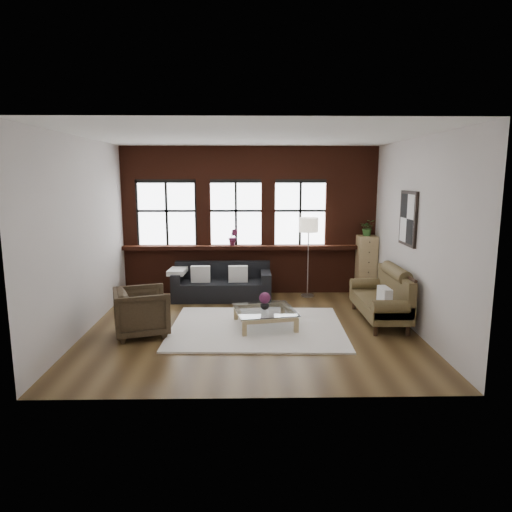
{
  "coord_description": "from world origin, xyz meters",
  "views": [
    {
      "loc": [
        -0.06,
        -7.48,
        2.58
      ],
      "look_at": [
        0.1,
        0.6,
        1.15
      ],
      "focal_mm": 32.0,
      "sensor_mm": 36.0,
      "label": 1
    }
  ],
  "objects_px": {
    "vase": "(265,305)",
    "drawer_chest": "(366,265)",
    "vintage_settee": "(380,295)",
    "dark_sofa": "(222,282)",
    "coffee_table": "(265,318)",
    "armchair": "(142,312)",
    "floor_lamp": "(308,254)"
  },
  "relations": [
    {
      "from": "armchair",
      "to": "drawer_chest",
      "type": "distance_m",
      "value": 4.98
    },
    {
      "from": "drawer_chest",
      "to": "floor_lamp",
      "type": "height_order",
      "value": "floor_lamp"
    },
    {
      "from": "dark_sofa",
      "to": "vintage_settee",
      "type": "bearing_deg",
      "value": -28.28
    },
    {
      "from": "coffee_table",
      "to": "armchair",
      "type": "bearing_deg",
      "value": -170.82
    },
    {
      "from": "vintage_settee",
      "to": "coffee_table",
      "type": "xyz_separation_m",
      "value": [
        -2.06,
        -0.3,
        -0.32
      ]
    },
    {
      "from": "vase",
      "to": "drawer_chest",
      "type": "xyz_separation_m",
      "value": [
        2.29,
        2.16,
        0.25
      ]
    },
    {
      "from": "vase",
      "to": "armchair",
      "type": "bearing_deg",
      "value": -170.82
    },
    {
      "from": "dark_sofa",
      "to": "floor_lamp",
      "type": "bearing_deg",
      "value": 5.44
    },
    {
      "from": "vintage_settee",
      "to": "dark_sofa",
      "type": "bearing_deg",
      "value": 151.72
    },
    {
      "from": "coffee_table",
      "to": "vase",
      "type": "xyz_separation_m",
      "value": [
        -0.0,
        -0.0,
        0.25
      ]
    },
    {
      "from": "dark_sofa",
      "to": "coffee_table",
      "type": "height_order",
      "value": "dark_sofa"
    },
    {
      "from": "coffee_table",
      "to": "drawer_chest",
      "type": "height_order",
      "value": "drawer_chest"
    },
    {
      "from": "drawer_chest",
      "to": "floor_lamp",
      "type": "xyz_separation_m",
      "value": [
        -1.29,
        -0.12,
        0.28
      ]
    },
    {
      "from": "floor_lamp",
      "to": "coffee_table",
      "type": "bearing_deg",
      "value": -116.26
    },
    {
      "from": "dark_sofa",
      "to": "coffee_table",
      "type": "relative_size",
      "value": 2.07
    },
    {
      "from": "dark_sofa",
      "to": "vase",
      "type": "relative_size",
      "value": 12.77
    },
    {
      "from": "dark_sofa",
      "to": "coffee_table",
      "type": "xyz_separation_m",
      "value": [
        0.83,
        -1.86,
        -0.21
      ]
    },
    {
      "from": "coffee_table",
      "to": "drawer_chest",
      "type": "relative_size",
      "value": 0.76
    },
    {
      "from": "armchair",
      "to": "drawer_chest",
      "type": "relative_size",
      "value": 0.66
    },
    {
      "from": "vase",
      "to": "floor_lamp",
      "type": "relative_size",
      "value": 0.09
    },
    {
      "from": "armchair",
      "to": "floor_lamp",
      "type": "distance_m",
      "value": 3.87
    },
    {
      "from": "drawer_chest",
      "to": "armchair",
      "type": "bearing_deg",
      "value": -150.05
    },
    {
      "from": "drawer_chest",
      "to": "coffee_table",
      "type": "bearing_deg",
      "value": -136.71
    },
    {
      "from": "dark_sofa",
      "to": "vase",
      "type": "height_order",
      "value": "dark_sofa"
    },
    {
      "from": "vintage_settee",
      "to": "floor_lamp",
      "type": "relative_size",
      "value": 0.96
    },
    {
      "from": "vintage_settee",
      "to": "floor_lamp",
      "type": "distance_m",
      "value": 2.08
    },
    {
      "from": "floor_lamp",
      "to": "vintage_settee",
      "type": "bearing_deg",
      "value": -58.58
    },
    {
      "from": "armchair",
      "to": "drawer_chest",
      "type": "height_order",
      "value": "drawer_chest"
    },
    {
      "from": "vintage_settee",
      "to": "vase",
      "type": "height_order",
      "value": "vintage_settee"
    },
    {
      "from": "dark_sofa",
      "to": "armchair",
      "type": "bearing_deg",
      "value": -118.56
    },
    {
      "from": "coffee_table",
      "to": "vase",
      "type": "relative_size",
      "value": 6.17
    },
    {
      "from": "coffee_table",
      "to": "floor_lamp",
      "type": "bearing_deg",
      "value": 63.74
    }
  ]
}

